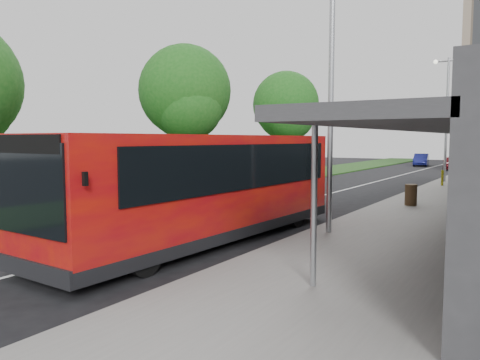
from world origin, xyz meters
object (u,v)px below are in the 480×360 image
object	(u,v)px
tree_mid	(185,97)
lamp_post_near	(328,77)
car_far	(421,160)
litter_bin	(411,195)
tree_far	(286,109)
bus_main	(205,187)
lamp_post_far	(446,111)
bollard	(442,178)
bus_second	(225,176)
car_near	(452,163)

from	to	relation	value
tree_mid	lamp_post_near	size ratio (longest dim) A/B	1.00
car_far	litter_bin	bearing A→B (deg)	-87.10
tree_far	bus_main	xyz separation A→B (m)	(8.47, -21.52, -3.65)
lamp_post_near	bus_main	distance (m)	4.81
tree_mid	litter_bin	size ratio (longest dim) A/B	9.06
lamp_post_far	car_far	xyz separation A→B (m)	(-5.63, 20.75, -4.04)
tree_far	bollard	xyz separation A→B (m)	(11.58, -2.08, -4.59)
bus_second	tree_far	bearing A→B (deg)	106.72
lamp_post_near	bus_second	xyz separation A→B (m)	(-4.97, 1.86, -3.23)
bus_main	litter_bin	world-z (taller)	bus_main
lamp_post_far	tree_mid	bearing A→B (deg)	-130.68
tree_mid	car_far	bearing A→B (deg)	80.73
bus_main	bollard	xyz separation A→B (m)	(3.11, 19.44, -0.94)
lamp_post_near	bollard	size ratio (longest dim) A/B	8.62
tree_far	car_near	xyz separation A→B (m)	(9.35, 16.52, -4.54)
tree_far	bus_main	bearing A→B (deg)	-68.51
bus_main	litter_bin	distance (m)	10.31
lamp_post_near	lamp_post_far	bearing A→B (deg)	90.00
lamp_post_near	bollard	xyz separation A→B (m)	(0.45, 16.97, -4.10)
car_near	car_far	world-z (taller)	car_far
lamp_post_near	bus_main	bearing A→B (deg)	-137.09
lamp_post_far	car_near	xyz separation A→B (m)	(-1.78, 15.57, -4.06)
lamp_post_near	bus_second	size ratio (longest dim) A/B	0.77
bollard	car_far	xyz separation A→B (m)	(-6.08, 23.78, 0.06)
litter_bin	bollard	distance (m)	9.79
lamp_post_far	bus_second	xyz separation A→B (m)	(-4.97, -18.14, -3.23)
litter_bin	car_far	world-z (taller)	car_far
bus_second	bollard	world-z (taller)	bus_second
tree_mid	car_near	distance (m)	30.35
litter_bin	bollard	size ratio (longest dim) A/B	0.96
litter_bin	car_near	bearing A→B (deg)	95.26
lamp_post_near	bus_second	bearing A→B (deg)	159.51
lamp_post_far	tree_far	bearing A→B (deg)	-175.13
litter_bin	bollard	xyz separation A→B (m)	(-0.38, 9.78, 0.02)
lamp_post_near	car_near	size ratio (longest dim) A/B	2.06
bollard	litter_bin	bearing A→B (deg)	-87.76
lamp_post_near	bus_main	world-z (taller)	lamp_post_near
litter_bin	car_near	distance (m)	28.50
tree_far	lamp_post_near	size ratio (longest dim) A/B	1.01
tree_far	car_far	world-z (taller)	tree_far
tree_far	lamp_post_far	bearing A→B (deg)	4.87
litter_bin	car_near	size ratio (longest dim) A/B	0.23
lamp_post_far	litter_bin	world-z (taller)	lamp_post_far
bus_main	car_near	bearing A→B (deg)	90.70
lamp_post_near	tree_mid	bearing A→B (deg)	147.64
lamp_post_far	car_far	bearing A→B (deg)	105.17
litter_bin	car_far	xyz separation A→B (m)	(-6.46, 33.56, 0.08)
tree_far	lamp_post_far	size ratio (longest dim) A/B	1.01
tree_mid	bus_main	size ratio (longest dim) A/B	0.74
tree_mid	bus_main	world-z (taller)	tree_mid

